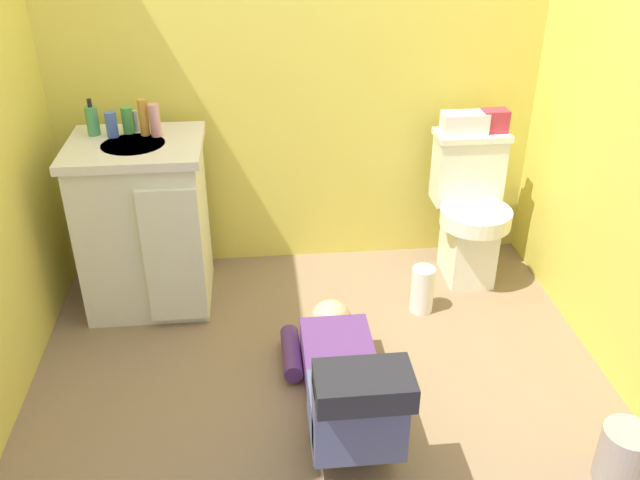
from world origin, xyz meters
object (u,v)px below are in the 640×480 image
object	(u,v)px
tissue_box	(464,123)
soap_dispenser	(92,120)
vanity_cabinet	(146,223)
faucet	(136,121)
person_plumber	(345,382)
trash_can	(624,456)
bottle_pink	(155,120)
toilet	(469,210)
paper_towel_roll	(422,289)
bottle_green	(128,120)
bottle_amber	(144,117)
bottle_blue	(111,125)
toiletry_bag	(495,121)

from	to	relation	value
tissue_box	soap_dispenser	bearing A→B (deg)	-178.50
vanity_cabinet	faucet	world-z (taller)	faucet
person_plumber	trash_can	world-z (taller)	person_plumber
faucet	person_plumber	world-z (taller)	faucet
trash_can	bottle_pink	bearing A→B (deg)	139.67
toilet	trash_can	xyz separation A→B (m)	(0.15, -1.41, -0.26)
toilet	paper_towel_roll	xyz separation A→B (m)	(-0.30, -0.32, -0.25)
bottle_green	paper_towel_roll	size ratio (longest dim) A/B	0.52
bottle_green	toilet	bearing A→B (deg)	-1.86
soap_dispenser	trash_can	world-z (taller)	soap_dispenser
bottle_green	bottle_pink	size ratio (longest dim) A/B	0.82
trash_can	paper_towel_roll	xyz separation A→B (m)	(-0.45, 1.09, 0.00)
person_plumber	bottle_green	size ratio (longest dim) A/B	8.80
bottle_amber	bottle_blue	bearing A→B (deg)	-176.47
vanity_cabinet	bottle_pink	distance (m)	0.49
toilet	toiletry_bag	bearing A→B (deg)	40.77
soap_dispenser	bottle_blue	size ratio (longest dim) A/B	1.45
bottle_green	bottle_amber	world-z (taller)	bottle_amber
bottle_blue	paper_towel_roll	size ratio (longest dim) A/B	0.49
person_plumber	bottle_blue	xyz separation A→B (m)	(-0.93, 1.01, 0.70)
vanity_cabinet	tissue_box	world-z (taller)	tissue_box
vanity_cabinet	faucet	bearing A→B (deg)	91.31
toiletry_bag	soap_dispenser	bearing A→B (deg)	-178.62
bottle_amber	person_plumber	bearing A→B (deg)	-52.35
vanity_cabinet	paper_towel_roll	world-z (taller)	vanity_cabinet
toilet	bottle_green	bearing A→B (deg)	178.14
bottle_green	bottle_pink	xyz separation A→B (m)	(0.13, -0.06, 0.01)
bottle_pink	person_plumber	bearing A→B (deg)	-53.70
person_plumber	bottle_pink	size ratio (longest dim) A/B	7.19
vanity_cabinet	bottle_green	size ratio (longest dim) A/B	6.77
toilet	soap_dispenser	size ratio (longest dim) A/B	4.52
bottle_blue	vanity_cabinet	bearing A→B (deg)	-40.42
bottle_blue	trash_can	world-z (taller)	bottle_blue
paper_towel_roll	vanity_cabinet	bearing A→B (deg)	169.57
soap_dispenser	tissue_box	bearing A→B (deg)	1.50
bottle_amber	bottle_pink	bearing A→B (deg)	-19.84
bottle_blue	bottle_green	size ratio (longest dim) A/B	0.95
toiletry_bag	bottle_amber	world-z (taller)	bottle_amber
bottle_blue	bottle_amber	world-z (taller)	bottle_amber
person_plumber	toiletry_bag	bearing A→B (deg)	51.49
vanity_cabinet	toiletry_bag	distance (m)	1.75
faucet	paper_towel_roll	distance (m)	1.55
bottle_amber	toiletry_bag	bearing A→B (deg)	2.56
soap_dispenser	bottle_blue	bearing A→B (deg)	-22.74
faucet	soap_dispenser	distance (m)	0.19
person_plumber	tissue_box	xyz separation A→B (m)	(0.72, 1.10, 0.62)
person_plumber	soap_dispenser	size ratio (longest dim) A/B	6.42
vanity_cabinet	bottle_pink	size ratio (longest dim) A/B	5.53
bottle_green	bottle_amber	size ratio (longest dim) A/B	0.73
tissue_box	paper_towel_roll	world-z (taller)	tissue_box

